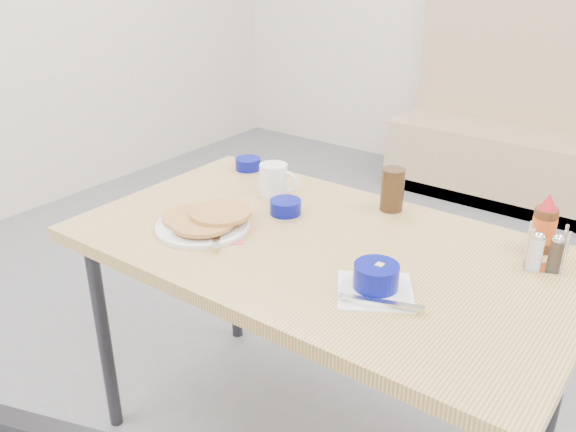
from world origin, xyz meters
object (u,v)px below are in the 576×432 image
Objects in this scene: coffee_mug at (275,179)px; condiment_caddy at (545,254)px; dining_table at (321,262)px; butter_bowl at (285,207)px; grits_setting at (376,280)px; pancake_plate at (204,221)px; creamer_bowl at (248,164)px; amber_tumbler at (392,190)px; syrup_bottle at (544,226)px; booth_bench at (550,150)px.

coffee_mug is 1.11× the size of condiment_caddy.
dining_table is 14.46× the size of butter_bowl.
butter_bowl is at bearing 152.09° from grits_setting.
pancake_plate reaches higher than creamer_bowl.
amber_tumbler reaches higher than coffee_mug.
creamer_bowl is at bearing 146.15° from butter_bowl.
syrup_bottle is at bearing 28.01° from pancake_plate.
grits_setting is at bearing -30.76° from coffee_mug.
pancake_plate is 0.26m from butter_bowl.
butter_bowl is (-0.20, -2.44, 0.43)m from booth_bench.
coffee_mug is 0.38m from amber_tumbler.
booth_bench is at bearing 82.28° from coffee_mug.
amber_tumbler reaches higher than dining_table.
grits_setting is 0.52m from syrup_bottle.
creamer_bowl is 0.56× the size of syrup_bottle.
syrup_bottle is (0.50, -2.22, 0.48)m from booth_bench.
amber_tumbler is at bearing 49.59° from pancake_plate.
booth_bench is 2.56m from dining_table.
creamer_bowl is 0.77× the size of condiment_caddy.
booth_bench reaches higher than creamer_bowl.
grits_setting is at bearing -152.14° from condiment_caddy.
condiment_caddy is (0.86, 0.02, -0.01)m from coffee_mug.
grits_setting is 2.73× the size of butter_bowl.
dining_table is 0.59m from condiment_caddy.
amber_tumbler is (0.05, -2.22, 0.48)m from booth_bench.
dining_table is 8.45× the size of syrup_bottle.
booth_bench is at bearing 102.75° from syrup_bottle.
grits_setting is at bearing -27.91° from butter_bowl.
dining_table is 0.35m from amber_tumbler.
amber_tumbler is at bearing 179.87° from syrup_bottle.
coffee_mug is 0.16m from butter_bowl.
grits_setting reaches higher than creamer_bowl.
coffee_mug is at bearing -97.72° from booth_bench.
pancake_plate is at bearing -97.04° from booth_bench.
butter_bowl is at bearing -94.66° from booth_bench.
condiment_caddy is (1.08, -0.11, 0.02)m from creamer_bowl.
dining_table is 11.60× the size of condiment_caddy.
butter_bowl reaches higher than dining_table.
condiment_caddy is (0.29, 0.35, 0.01)m from grits_setting.
coffee_mug is (0.01, 0.32, 0.03)m from pancake_plate.
coffee_mug is at bearing 158.51° from condiment_caddy.
pancake_plate is at bearing -64.74° from creamer_bowl.
condiment_caddy reaches higher than grits_setting.
pancake_plate is 0.93m from condiment_caddy.
coffee_mug reaches higher than grits_setting.
booth_bench reaches higher than amber_tumbler.
coffee_mug is at bearing -30.14° from creamer_bowl.
amber_tumbler is at bearing 41.63° from butter_bowl.
booth_bench is 14.15× the size of amber_tumbler.
condiment_caddy is 0.11m from syrup_bottle.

